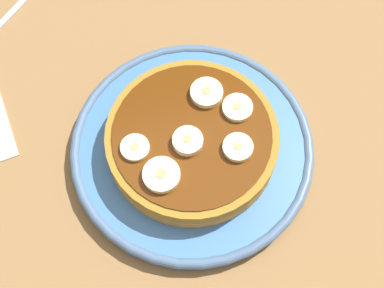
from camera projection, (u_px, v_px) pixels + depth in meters
The scene contains 9 objects.
ground_plane at pixel (192, 158), 61.10cm from camera, with size 140.00×140.00×3.00cm, color olive.
plate at pixel (192, 149), 58.83cm from camera, with size 24.95×24.95×1.82cm.
pancake_stack at pixel (191, 144), 56.81cm from camera, with size 17.34×17.41×3.08cm.
banana_slice_0 at pixel (188, 141), 54.86cm from camera, with size 2.98×2.98×1.04cm.
banana_slice_1 at pixel (136, 151), 54.63cm from camera, with size 2.82×2.82×0.71cm.
banana_slice_2 at pixel (161, 175), 53.48cm from camera, with size 3.56×3.56×0.95cm.
banana_slice_3 at pixel (207, 93), 57.09cm from camera, with size 3.29×3.29×0.93cm.
banana_slice_4 at pixel (238, 148), 54.69cm from camera, with size 2.95×2.95×0.85cm.
banana_slice_5 at pixel (237, 108), 56.49cm from camera, with size 3.04×3.04×0.77cm.
Camera 1 is at (-6.49, -22.76, 54.85)cm, focal length 53.67 mm.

